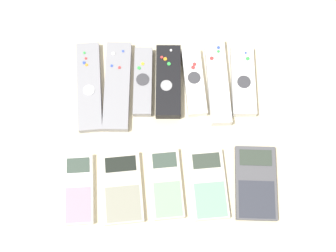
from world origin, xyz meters
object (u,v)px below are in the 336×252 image
object	(u,v)px
remote_0	(89,87)
calculator_2	(167,184)
remote_5	(217,82)
calculator_0	(79,189)
remote_6	(243,81)
calculator_4	(256,183)
remote_2	(143,82)
remote_4	(194,82)
calculator_1	(122,188)
remote_3	(168,82)
calculator_3	(209,184)
remote_1	(117,86)

from	to	relation	value
remote_0	calculator_2	bearing A→B (deg)	-56.26
remote_5	calculator_0	xyz separation A→B (m)	(-0.31, -0.23, -0.00)
remote_6	calculator_4	size ratio (longest dim) A/B	1.02
remote_2	remote_4	bearing A→B (deg)	-0.41
calculator_2	remote_0	bearing A→B (deg)	123.10
calculator_0	calculator_1	distance (m)	0.09
remote_3	calculator_3	bearing A→B (deg)	-69.57
remote_4	remote_5	size ratio (longest dim) A/B	0.79
calculator_1	remote_3	bearing A→B (deg)	62.68
remote_2	calculator_4	bearing A→B (deg)	-43.10
remote_3	calculator_4	bearing A→B (deg)	-50.82
remote_0	remote_6	xyz separation A→B (m)	(0.35, -0.00, 0.00)
remote_4	calculator_2	world-z (taller)	remote_4
remote_3	remote_6	xyz separation A→B (m)	(0.17, -0.01, -0.00)
remote_2	remote_3	bearing A→B (deg)	-0.68
remote_3	calculator_2	world-z (taller)	remote_3
remote_0	remote_1	world-z (taller)	remote_1
remote_1	calculator_0	xyz separation A→B (m)	(-0.08, -0.23, -0.00)
remote_2	remote_0	bearing A→B (deg)	-173.61
calculator_2	remote_1	bearing A→B (deg)	111.36
remote_2	calculator_0	xyz separation A→B (m)	(-0.14, -0.24, -0.00)
remote_2	remote_6	xyz separation A→B (m)	(0.23, -0.01, 0.00)
remote_0	calculator_2	xyz separation A→B (m)	(0.17, -0.23, -0.00)
remote_4	calculator_4	world-z (taller)	remote_4
remote_5	calculator_4	bearing A→B (deg)	-75.39
remote_1	calculator_4	xyz separation A→B (m)	(0.29, -0.23, -0.00)
remote_1	calculator_3	distance (m)	0.30
remote_5	remote_6	world-z (taller)	remote_5
calculator_0	calculator_2	size ratio (longest dim) A/B	0.99
remote_4	remote_6	size ratio (longest dim) A/B	0.97
remote_3	calculator_1	bearing A→B (deg)	-111.58
remote_0	remote_4	xyz separation A→B (m)	(0.24, 0.00, 0.00)
calculator_3	calculator_2	bearing A→B (deg)	174.61
calculator_2	remote_6	bearing A→B (deg)	48.42
remote_1	calculator_1	world-z (taller)	remote_1
remote_5	calculator_3	xyz separation A→B (m)	(-0.04, -0.23, -0.01)
remote_0	remote_5	bearing A→B (deg)	-2.29
remote_5	calculator_4	world-z (taller)	remote_5
remote_2	calculator_2	world-z (taller)	remote_2
remote_5	calculator_3	size ratio (longest dim) A/B	1.35
remote_6	calculator_3	distance (m)	0.25
remote_6	calculator_4	world-z (taller)	remote_6
calculator_0	calculator_3	bearing A→B (deg)	-1.19
calculator_3	calculator_4	bearing A→B (deg)	-3.08
remote_2	calculator_3	distance (m)	0.28
remote_0	remote_6	size ratio (longest dim) A/B	1.28
calculator_1	remote_5	bearing A→B (deg)	43.82
remote_2	remote_3	size ratio (longest dim) A/B	0.95
remote_1	calculator_2	world-z (taller)	remote_1
remote_1	remote_2	world-z (taller)	same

